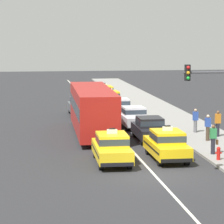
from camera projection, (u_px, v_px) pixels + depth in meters
ground_plane at (155, 176)px, 29.75m from camera, size 160.00×160.00×0.00m
lane_stripe_left_right at (103, 118)px, 49.35m from camera, size 0.14×80.00×0.01m
sidewalk_curb at (185, 125)px, 45.25m from camera, size 4.00×90.00×0.15m
taxi_left_nearest at (112, 148)px, 32.44m from camera, size 1.91×4.60×1.96m
bus_left_second at (93, 109)px, 41.49m from camera, size 2.81×11.26×3.22m
sedan_left_third at (80, 105)px, 51.12m from camera, size 1.81×4.32×1.58m
taxi_right_nearest at (167, 144)px, 33.38m from camera, size 1.82×4.56×1.96m
sedan_right_second at (150, 128)px, 39.12m from camera, size 1.81×4.32×1.58m
sedan_right_third at (133, 116)px, 44.58m from camera, size 1.85×4.34×1.58m
sedan_right_fourth at (119, 107)px, 50.07m from camera, size 1.83×4.33×1.58m
taxi_right_fifth at (109, 99)px, 55.59m from camera, size 1.94×4.61×1.96m
taxi_right_sixth at (104, 93)px, 60.75m from camera, size 1.87×4.58×1.96m
pedestrian_near_crosswalk at (213, 139)px, 34.18m from camera, size 0.47×0.24×1.70m
pedestrian_by_storefront at (195, 120)px, 41.59m from camera, size 0.36×0.24×1.65m
pedestrian_trailing at (208, 128)px, 38.42m from camera, size 0.47×0.24×1.68m
pedestrian_far_corner at (218, 124)px, 39.93m from camera, size 0.47×0.24×1.74m
fire_hydrant at (218, 153)px, 32.70m from camera, size 0.36×0.22×0.73m
traffic_light_pole at (220, 101)px, 28.55m from camera, size 2.87×0.33×5.58m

